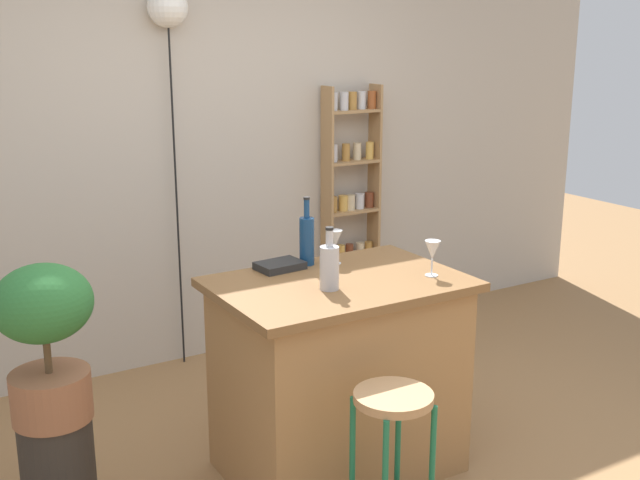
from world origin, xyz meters
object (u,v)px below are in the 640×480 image
spice_shelf (351,205)px  cookbook (280,266)px  plant_stool (58,465)px  bottle_sauce_amber (308,239)px  potted_plant (46,334)px  bar_stool (392,436)px  bottle_olive_oil (329,266)px  wine_glass_left (432,251)px  pendant_globe_light (168,12)px  wine_glass_center (335,240)px

spice_shelf → cookbook: spice_shelf is taller
spice_shelf → plant_stool: (-2.26, -1.20, -0.65)m
bottle_sauce_amber → potted_plant: bearing=178.9°
bar_stool → bottle_olive_oil: bearing=86.1°
potted_plant → bottle_sauce_amber: size_ratio=2.05×
wine_glass_left → spice_shelf: bearing=68.7°
bottle_sauce_amber → pendant_globe_light: 1.65m
spice_shelf → wine_glass_center: size_ratio=10.17×
cookbook → wine_glass_left: bearing=-44.1°
bottle_sauce_amber → pendant_globe_light: pendant_globe_light is taller
potted_plant → wine_glass_left: potted_plant is taller
wine_glass_center → cookbook: wine_glass_center is taller
spice_shelf → plant_stool: bearing=-152.0°
spice_shelf → wine_glass_left: 1.80m
plant_stool → wine_glass_left: wine_glass_left is taller
bar_stool → wine_glass_left: bearing=40.4°
spice_shelf → wine_glass_left: spice_shelf is taller
plant_stool → wine_glass_center: size_ratio=2.66×
bar_stool → potted_plant: 1.45m
bar_stool → spice_shelf: (1.18, 2.12, 0.38)m
bottle_olive_oil → pendant_globe_light: size_ratio=0.12×
plant_stool → pendant_globe_light: 2.48m
spice_shelf → bottle_sauce_amber: 1.62m
wine_glass_center → bar_stool: bearing=-107.1°
spice_shelf → potted_plant: size_ratio=2.49×
bar_stool → wine_glass_center: wine_glass_center is taller
bottle_sauce_amber → wine_glass_center: bottle_sauce_amber is taller
potted_plant → cookbook: potted_plant is taller
potted_plant → bottle_sauce_amber: bottle_sauce_amber is taller
bar_stool → spice_shelf: spice_shelf is taller
plant_stool → wine_glass_left: 1.87m
plant_stool → bottle_sauce_amber: bearing=-1.1°
plant_stool → bottle_olive_oil: bottle_olive_oil is taller
bottle_sauce_amber → wine_glass_center: 0.13m
potted_plant → bottle_olive_oil: (1.11, -0.40, 0.22)m
potted_plant → pendant_globe_light: (1.04, 1.23, 1.29)m
bar_stool → plant_stool: (-1.07, 0.92, -0.27)m
cookbook → plant_stool: bearing=173.6°
bottle_sauce_amber → bottle_olive_oil: (-0.11, -0.37, -0.02)m
cookbook → pendant_globe_light: 1.71m
wine_glass_left → cookbook: (-0.54, 0.44, -0.10)m
wine_glass_left → cookbook: wine_glass_left is taller
bottle_olive_oil → wine_glass_center: bottle_olive_oil is taller
wine_glass_center → pendant_globe_light: (-0.29, 1.31, 1.06)m
bar_stool → bottle_sauce_amber: 1.07m
spice_shelf → bottle_sauce_amber: spice_shelf is taller
bottle_sauce_amber → cookbook: (-0.15, -0.00, -0.11)m
bar_stool → cookbook: bearing=90.5°
spice_shelf → bottle_olive_oil: spice_shelf is taller
spice_shelf → cookbook: bearing=-134.2°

